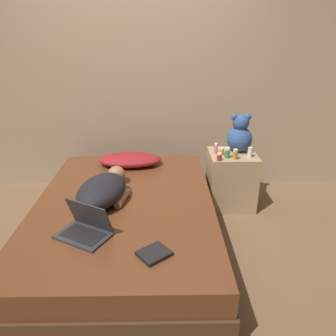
% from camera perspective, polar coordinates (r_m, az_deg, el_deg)
% --- Properties ---
extents(ground_plane, '(12.00, 12.00, 0.00)m').
position_cam_1_polar(ground_plane, '(2.90, -7.15, -13.57)').
color(ground_plane, brown).
extents(wall_back, '(8.00, 0.06, 2.60)m').
position_cam_1_polar(wall_back, '(3.67, -6.10, 16.30)').
color(wall_back, tan).
rests_on(wall_back, ground_plane).
extents(bed, '(1.45, 2.06, 0.45)m').
position_cam_1_polar(bed, '(2.78, -7.37, -9.89)').
color(bed, '#4C331E').
rests_on(bed, ground_plane).
extents(nightstand, '(0.47, 0.45, 0.58)m').
position_cam_1_polar(nightstand, '(3.45, 10.91, -1.99)').
color(nightstand, tan).
rests_on(nightstand, ground_plane).
extents(pillow, '(0.63, 0.34, 0.12)m').
position_cam_1_polar(pillow, '(3.33, -6.69, 1.46)').
color(pillow, maroon).
rests_on(pillow, bed).
extents(person_lying, '(0.46, 0.74, 0.20)m').
position_cam_1_polar(person_lying, '(2.67, -11.14, -3.61)').
color(person_lying, black).
rests_on(person_lying, bed).
extents(laptop, '(0.41, 0.37, 0.23)m').
position_cam_1_polar(laptop, '(2.29, -14.18, -10.07)').
color(laptop, '#333338').
rests_on(laptop, bed).
extents(teddy_bear, '(0.25, 0.25, 0.39)m').
position_cam_1_polar(teddy_bear, '(3.37, 12.39, 5.62)').
color(teddy_bear, '#335693').
rests_on(teddy_bear, nightstand).
extents(bottle_amber, '(0.05, 0.05, 0.10)m').
position_cam_1_polar(bottle_amber, '(3.18, 11.64, 2.34)').
color(bottle_amber, gold).
rests_on(bottle_amber, nightstand).
extents(bottle_white, '(0.05, 0.05, 0.10)m').
position_cam_1_polar(bottle_white, '(3.27, 14.11, 2.65)').
color(bottle_white, white).
rests_on(bottle_white, nightstand).
extents(bottle_red, '(0.05, 0.05, 0.07)m').
position_cam_1_polar(bottle_red, '(3.12, 8.92, 1.92)').
color(bottle_red, '#B72D2D').
rests_on(bottle_red, nightstand).
extents(bottle_pink, '(0.03, 0.03, 0.11)m').
position_cam_1_polar(bottle_pink, '(3.29, 8.33, 3.38)').
color(bottle_pink, pink).
rests_on(bottle_pink, nightstand).
extents(bottle_green, '(0.05, 0.05, 0.10)m').
position_cam_1_polar(bottle_green, '(3.20, 10.28, 2.56)').
color(bottle_green, '#3D8E4C').
rests_on(bottle_green, nightstand).
extents(bottle_orange, '(0.05, 0.05, 0.07)m').
position_cam_1_polar(bottle_orange, '(3.28, 9.28, 2.87)').
color(bottle_orange, orange).
rests_on(bottle_orange, nightstand).
extents(book, '(0.24, 0.23, 0.02)m').
position_cam_1_polar(book, '(2.07, -2.42, -14.65)').
color(book, black).
rests_on(book, bed).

